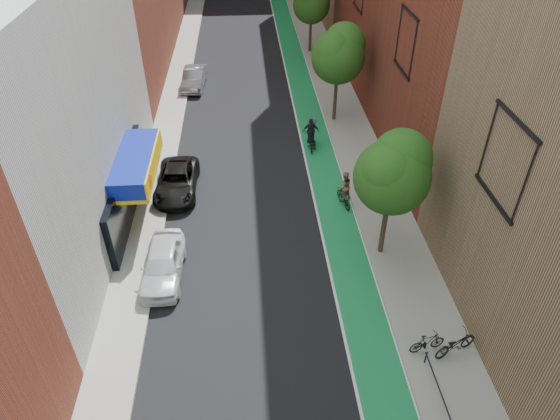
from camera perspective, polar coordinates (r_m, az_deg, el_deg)
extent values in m
cube|color=#157744|center=(37.58, 3.19, 11.43)|extent=(2.00, 68.00, 0.01)
cube|color=gray|center=(37.67, -12.36, 10.80)|extent=(2.00, 68.00, 0.15)
cube|color=gray|center=(37.93, 7.03, 11.58)|extent=(3.00, 68.00, 0.15)
cube|color=silver|center=(26.08, -27.88, 9.67)|extent=(8.00, 20.00, 12.00)
cylinder|color=#332619|center=(23.64, 11.79, -1.84)|extent=(0.24, 0.24, 3.30)
sphere|color=#194512|center=(22.07, 12.66, 3.70)|extent=(3.36, 3.36, 3.36)
sphere|color=#194512|center=(22.05, 13.72, 5.71)|extent=(2.64, 2.64, 2.64)
sphere|color=#194512|center=(21.49, 12.26, 4.30)|extent=(2.40, 2.40, 2.40)
cylinder|color=#332619|center=(35.30, 6.33, 12.60)|extent=(0.24, 0.24, 3.47)
sphere|color=#194512|center=(34.23, 6.66, 16.97)|extent=(3.53, 3.53, 3.53)
sphere|color=#194512|center=(34.33, 7.36, 18.32)|extent=(2.77, 2.77, 2.77)
sphere|color=#194512|center=(33.73, 6.28, 17.61)|extent=(2.52, 2.52, 2.52)
cylinder|color=#332619|center=(48.28, 3.48, 19.33)|extent=(0.24, 0.24, 3.19)
sphere|color=#194512|center=(47.55, 3.60, 22.36)|extent=(3.25, 3.25, 3.25)
sphere|color=#194512|center=(47.11, 3.28, 22.82)|extent=(2.32, 2.32, 2.32)
imported|color=white|center=(23.19, -13.25, -5.97)|extent=(1.83, 4.37, 1.48)
imported|color=black|center=(28.56, -11.71, 3.25)|extent=(2.31, 4.85, 1.34)
imported|color=gray|center=(41.57, -9.79, 14.65)|extent=(1.87, 4.58, 1.48)
imported|color=black|center=(27.19, 7.28, 1.44)|extent=(0.84, 1.73, 1.00)
imported|color=#896A50|center=(26.88, 7.36, 2.74)|extent=(0.93, 0.80, 1.67)
imported|color=black|center=(32.26, 3.51, 7.85)|extent=(0.72, 1.93, 1.01)
imported|color=black|center=(32.02, 3.53, 9.02)|extent=(1.00, 0.44, 1.69)
imported|color=black|center=(32.58, 3.69, 8.10)|extent=(0.69, 1.65, 0.96)
imported|color=#395567|center=(32.36, 3.72, 9.19)|extent=(1.08, 0.72, 1.56)
imported|color=black|center=(20.59, 16.49, -14.30)|extent=(1.54, 0.71, 0.89)
imported|color=black|center=(20.80, 19.42, -14.24)|extent=(1.99, 1.29, 0.99)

